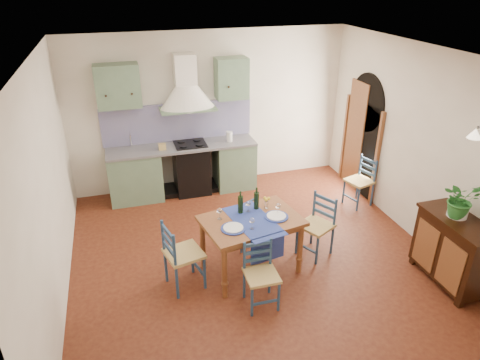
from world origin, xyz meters
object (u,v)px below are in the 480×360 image
(dining_table, at_px, (252,225))
(sideboard, at_px, (453,249))
(potted_plant, at_px, (461,199))
(chair_near, at_px, (261,274))

(dining_table, height_order, sideboard, dining_table)
(dining_table, bearing_deg, sideboard, -22.00)
(sideboard, distance_m, potted_plant, 0.67)
(dining_table, height_order, chair_near, dining_table)
(sideboard, height_order, potted_plant, potted_plant)
(sideboard, bearing_deg, chair_near, 172.84)
(sideboard, xyz_separation_m, potted_plant, (0.01, 0.09, 0.67))
(chair_near, distance_m, sideboard, 2.49)
(chair_near, distance_m, potted_plant, 2.61)
(dining_table, relative_size, potted_plant, 2.88)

